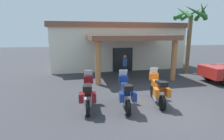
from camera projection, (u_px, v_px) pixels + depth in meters
ground_plane at (160, 106)px, 8.23m from camera, size 80.00×80.00×0.00m
motel_building at (116, 45)px, 17.97m from camera, size 13.03×10.38×4.30m
motorcycle_maroon at (88, 94)px, 7.83m from camera, size 0.73×2.21×1.61m
motorcycle_blue at (126, 93)px, 7.90m from camera, size 0.74×2.21×1.61m
motorcycle_orange at (158, 90)px, 8.42m from camera, size 0.79×2.21×1.61m
pedestrian at (125, 64)px, 13.63m from camera, size 0.32×0.52×1.73m
palm_tree_near_portico at (190, 22)px, 14.26m from camera, size 2.69×2.74×5.72m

